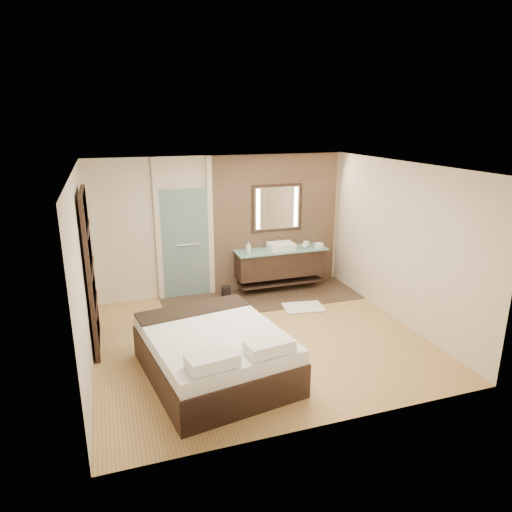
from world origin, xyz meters
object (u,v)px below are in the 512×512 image
object	(u,v)px
vanity	(280,263)
mirror_unit	(277,208)
bed	(215,353)
waste_bin	(226,292)

from	to	relation	value
vanity	mirror_unit	size ratio (longest dim) A/B	1.75
vanity	bed	world-z (taller)	vanity
mirror_unit	bed	bearing A→B (deg)	-124.11
mirror_unit	bed	size ratio (longest dim) A/B	0.45
vanity	waste_bin	world-z (taller)	vanity
bed	waste_bin	xyz separation A→B (m)	(0.86, 2.67, -0.22)
bed	waste_bin	world-z (taller)	bed
bed	mirror_unit	bearing A→B (deg)	46.62
bed	waste_bin	distance (m)	2.81
mirror_unit	waste_bin	size ratio (longest dim) A/B	4.62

